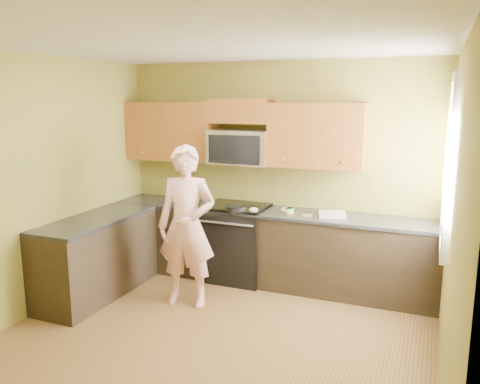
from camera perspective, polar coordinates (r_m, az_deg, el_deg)
The scene contains 25 objects.
floor at distance 4.74m, azimuth -3.85°, elevation -17.48°, with size 4.00×4.00×0.00m, color brown.
ceiling at distance 4.19m, azimuth -4.35°, elevation 17.02°, with size 4.00×4.00×0.00m, color white.
wall_back at distance 6.09m, azimuth 4.23°, elevation 2.42°, with size 4.00×4.00×0.00m, color olive.
wall_front at distance 2.69m, azimuth -23.45°, elevation -9.76°, with size 4.00×4.00×0.00m, color olive.
wall_left at distance 5.44m, azimuth -23.38°, elevation 0.48°, with size 4.00×4.00×0.00m, color olive.
wall_right at distance 3.85m, azimuth 23.80°, elevation -3.64°, with size 4.00×4.00×0.00m, color olive.
cabinet_back_run at distance 6.02m, azimuth 3.22°, elevation -6.57°, with size 4.00×0.60×0.88m, color black.
cabinet_left_run at distance 5.89m, azimuth -16.45°, elevation -7.44°, with size 0.60×1.60×0.88m, color black.
countertop_back at distance 5.89m, azimuth 3.23°, elevation -2.33°, with size 4.00×0.62×0.04m, color black.
countertop_left at distance 5.76m, azimuth -16.62°, elevation -3.10°, with size 0.62×1.60×0.04m, color black.
stove at distance 6.12m, azimuth -0.42°, elevation -5.91°, with size 0.76×0.65×0.95m, color black, non-canonical shape.
microwave at distance 6.03m, azimuth 0.03°, elevation 3.32°, with size 0.76×0.40×0.42m, color silver, non-canonical shape.
upper_cab_left at distance 6.49m, azimuth -8.00°, elevation 3.77°, with size 1.22×0.33×0.75m, color brown, non-canonical shape.
upper_cab_right at distance 5.78m, azimuth 8.84°, elevation 2.85°, with size 1.12×0.33×0.75m, color brown, non-canonical shape.
upper_cab_over_mw at distance 6.01m, azimuth 0.15°, elevation 9.52°, with size 0.76×0.33×0.30m, color brown.
window at distance 4.97m, azimuth 23.52°, elevation 3.06°, with size 0.06×1.06×1.66m, color white, non-canonical shape.
woman at distance 5.31m, azimuth -6.28°, elevation -4.03°, with size 0.65×0.43×1.77m, color #FB7F7D.
frying_pan at distance 5.73m, azimuth -0.48°, elevation -2.16°, with size 0.24×0.42×0.05m, color black, non-canonical shape.
butter_tub at distance 5.77m, azimuth 5.81°, elevation -2.45°, with size 0.11×0.11×0.08m, color #FFFB43, non-canonical shape.
toast_slice at distance 5.63m, azimuth 7.90°, elevation -2.75°, with size 0.11×0.11×0.01m, color #B27F47.
napkin_a at distance 5.75m, azimuth 1.62°, elevation -2.12°, with size 0.11×0.12×0.06m, color silver.
napkin_b at distance 5.78m, azimuth 5.40°, elevation -2.07°, with size 0.12×0.13×0.07m, color silver.
dish_towel at distance 5.66m, azimuth 10.80°, elevation -2.60°, with size 0.30×0.24×0.05m, color white.
travel_mug at distance 6.61m, azimuth -8.27°, elevation -0.76°, with size 0.08×0.08×0.18m, color silver, non-canonical shape.
glass_c at distance 6.30m, azimuth -4.15°, elevation -0.71°, with size 0.07×0.07×0.12m, color silver.
Camera 1 is at (1.84, -3.73, 2.27)m, focal length 36.29 mm.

